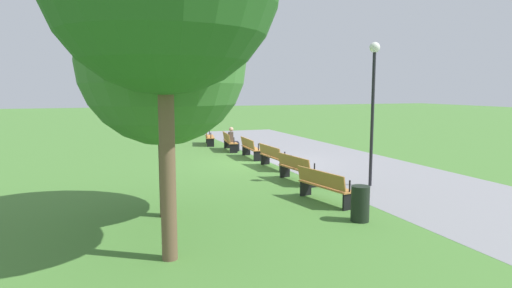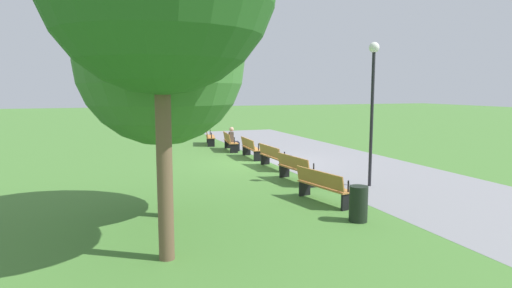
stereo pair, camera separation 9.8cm
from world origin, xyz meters
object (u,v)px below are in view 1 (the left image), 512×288
(bench_1, at_px, (229,141))
(bench_3, at_px, (273,156))
(bench_2, at_px, (250,148))
(trash_bin, at_px, (360,204))
(bench_0, at_px, (209,136))
(bench_4, at_px, (297,168))
(tree_0, at_px, (163,62))
(person_seated, at_px, (233,138))
(lamp_post, at_px, (373,89))
(bench_5, at_px, (324,185))

(bench_1, xyz_separation_m, bench_3, (5.22, 0.21, 0.00))
(bench_2, relative_size, trash_bin, 2.28)
(bench_1, height_order, bench_2, same)
(bench_0, bearing_deg, bench_1, 20.74)
(bench_4, height_order, tree_0, tree_0)
(bench_4, distance_m, person_seated, 7.60)
(bench_1, distance_m, tree_0, 11.65)
(bench_2, xyz_separation_m, lamp_post, (6.50, 1.75, 2.59))
(bench_2, relative_size, bench_4, 0.99)
(bench_0, height_order, lamp_post, lamp_post)
(bench_0, relative_size, bench_3, 1.02)
(bench_4, distance_m, lamp_post, 3.49)
(person_seated, relative_size, lamp_post, 0.27)
(bench_2, relative_size, lamp_post, 0.42)
(bench_2, xyz_separation_m, bench_3, (2.62, 0.00, 0.00))
(bench_4, relative_size, person_seated, 1.60)
(bench_1, bearing_deg, bench_2, 11.52)
(bench_1, distance_m, bench_2, 2.62)
(tree_0, xyz_separation_m, lamp_post, (-1.11, 6.55, -0.59))
(bench_2, relative_size, bench_3, 1.00)
(bench_2, xyz_separation_m, trash_bin, (9.55, -0.65, -0.06))
(tree_0, relative_size, trash_bin, 6.74)
(bench_1, height_order, bench_5, same)
(bench_3, distance_m, lamp_post, 4.99)
(person_seated, distance_m, trash_bin, 11.93)
(bench_2, distance_m, trash_bin, 9.57)
(bench_0, xyz_separation_m, trash_bin, (14.74, -0.02, -0.06))
(person_seated, height_order, lamp_post, lamp_post)
(bench_5, height_order, trash_bin, bench_5)
(tree_0, distance_m, lamp_post, 6.67)
(bench_2, distance_m, bench_5, 7.83)
(person_seated, xyz_separation_m, tree_0, (9.98, -4.70, 3.02))
(bench_1, bearing_deg, tree_0, -17.25)
(trash_bin, bearing_deg, bench_3, 174.68)
(bench_2, height_order, lamp_post, lamp_post)
(tree_0, bearing_deg, lamp_post, 99.61)
(bench_4, height_order, person_seated, person_seated)
(bench_3, bearing_deg, bench_2, 177.69)
(bench_1, xyz_separation_m, person_seated, (0.24, 0.12, 0.16))
(bench_2, height_order, bench_5, same)
(bench_4, bearing_deg, lamp_post, 49.94)
(bench_1, relative_size, tree_0, 0.34)
(tree_0, bearing_deg, bench_3, 136.16)
(bench_3, relative_size, lamp_post, 0.42)
(bench_0, height_order, tree_0, tree_0)
(bench_3, height_order, bench_5, same)
(person_seated, xyz_separation_m, trash_bin, (11.92, -0.55, -0.22))
(tree_0, bearing_deg, bench_2, 147.78)
(person_seated, relative_size, trash_bin, 1.44)
(bench_2, xyz_separation_m, person_seated, (-2.37, -0.09, 0.16))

